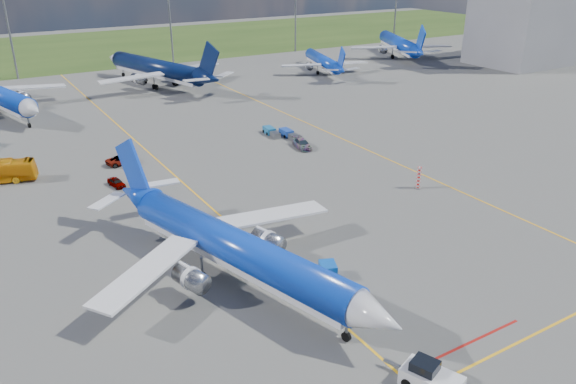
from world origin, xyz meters
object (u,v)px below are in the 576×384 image
uld_container (328,270)px  service_car_a (116,182)px  service_car_c (302,144)px  bg_jet_n (158,86)px  baggage_tug_w (271,132)px  bg_jet_ene (398,57)px  warning_post (419,178)px  main_airliner (238,281)px  service_car_b (122,160)px  bg_jet_ne (323,72)px  bg_jet_nnw (1,113)px  pushback_tug (430,378)px  baggage_tug_e (289,134)px

uld_container → service_car_a: 35.05m
service_car_a → service_car_c: 29.73m
bg_jet_n → baggage_tug_w: size_ratio=8.76×
service_car_a → service_car_c: size_ratio=0.69×
uld_container → bg_jet_ene: bearing=68.4°
bg_jet_n → service_car_c: size_ratio=9.26×
warning_post → bg_jet_ene: 101.42m
bg_jet_ene → baggage_tug_w: 84.63m
main_airliner → service_car_b: (-0.37, 37.54, 0.66)m
bg_jet_ne → service_car_c: bearing=69.1°
bg_jet_nnw → bg_jet_n: 35.19m
warning_post → bg_jet_nnw: 81.84m
bg_jet_n → service_car_a: size_ratio=13.33×
pushback_tug → service_car_a: pushback_tug is taller
service_car_c → baggage_tug_e: 5.93m
service_car_a → service_car_b: size_ratio=0.71×
service_car_c → pushback_tug: bearing=-102.6°
service_car_b → service_car_c: bearing=-116.5°
warning_post → baggage_tug_e: 27.88m
bg_jet_n → baggage_tug_w: 47.04m
bg_jet_ne → baggage_tug_w: size_ratio=6.28×
bg_jet_nnw → uld_container: bearing=-90.5°
bg_jet_n → bg_jet_ne: bg_jet_n is taller
pushback_tug → main_airliner: bearing=84.2°
bg_jet_nnw → service_car_b: bearing=-87.4°
main_airliner → pushback_tug: bearing=-90.0°
bg_jet_ene → baggage_tug_e: bg_jet_ene is taller
warning_post → service_car_b: (-30.93, 29.39, -0.84)m
service_car_c → bg_jet_ene: bearing=48.9°
uld_container → pushback_tug: bearing=-75.1°
bg_jet_ene → service_car_c: bg_jet_ene is taller
bg_jet_nnw → bg_jet_ene: size_ratio=0.97×
bg_jet_n → service_car_a: bg_jet_n is taller
warning_post → main_airliner: (-30.56, -8.15, -1.50)m
main_airliner → warning_post: bearing=-0.7°
bg_jet_ene → baggage_tug_e: 84.68m
uld_container → baggage_tug_e: size_ratio=0.36×
service_car_a → service_car_c: service_car_c is taller
bg_jet_ne → pushback_tug: bg_jet_ne is taller
service_car_a → baggage_tug_w: (28.93, 9.19, -0.05)m
bg_jet_n → service_car_b: size_ratio=9.45×
bg_jet_nnw → baggage_tug_w: (38.19, -39.01, 0.52)m
baggage_tug_e → service_car_a: bearing=-166.6°
baggage_tug_e → bg_jet_n: bearing=98.2°
bg_jet_nnw → service_car_c: (38.98, -47.58, 0.70)m
warning_post → bg_jet_n: size_ratio=0.07×
baggage_tug_e → bg_jet_ne: bearing=51.4°
bg_jet_nnw → bg_jet_ene: 108.60m
bg_jet_nnw → baggage_tug_e: 57.87m
service_car_c → service_car_b: bearing=174.2°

